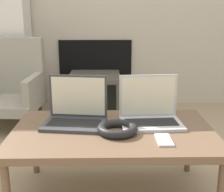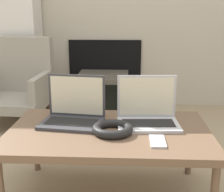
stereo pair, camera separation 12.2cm
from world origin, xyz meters
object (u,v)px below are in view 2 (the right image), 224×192
object	(u,v)px
armchair	(18,83)
headphones	(112,129)
phone	(158,141)
laptop_right	(148,113)
tv	(103,93)
laptop_left	(74,112)

from	to	relation	value
armchair	headphones	bearing A→B (deg)	-50.54
headphones	phone	xyz separation A→B (m)	(0.21, -0.10, -0.02)
laptop_right	armchair	distance (m)	1.52
tv	armchair	xyz separation A→B (m)	(-0.73, -0.28, 0.16)
phone	tv	distance (m)	1.66
armchair	phone	bearing A→B (deg)	-46.91
laptop_left	tv	world-z (taller)	laptop_left
laptop_right	phone	xyz separation A→B (m)	(0.03, -0.25, -0.05)
laptop_left	laptop_right	bearing A→B (deg)	7.57
headphones	tv	bearing A→B (deg)	96.25
armchair	laptop_left	bearing A→B (deg)	-54.54
phone	tv	bearing A→B (deg)	103.16
laptop_left	headphones	xyz separation A→B (m)	(0.21, -0.14, -0.04)
laptop_right	laptop_left	bearing A→B (deg)	176.75
laptop_left	phone	size ratio (longest dim) A/B	2.48
phone	laptop_left	bearing A→B (deg)	150.00
phone	laptop_right	bearing A→B (deg)	97.55
laptop_left	headphones	size ratio (longest dim) A/B	1.71
laptop_right	phone	distance (m)	0.25
headphones	tv	xyz separation A→B (m)	(-0.16, 1.50, -0.22)
phone	armchair	world-z (taller)	armchair
tv	armchair	world-z (taller)	armchair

